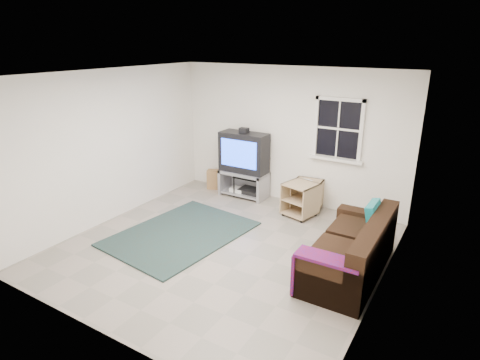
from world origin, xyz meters
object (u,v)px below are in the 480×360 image
Objects in this scene: side_table_right at (307,193)px; av_rack at (251,172)px; tv_unit at (244,159)px; sofa at (352,252)px; side_table_left at (302,198)px.

av_rack is at bearing 179.69° from side_table_right.
tv_unit is 0.74× the size of sofa.
av_rack is at bearing 165.72° from side_table_left.
sofa is (1.34, -1.43, -0.02)m from side_table_left.
tv_unit is 0.29m from av_rack.
side_table_left is (1.23, -0.31, -0.20)m from av_rack.
av_rack is 2.08× the size of side_table_right.
av_rack is 1.23m from side_table_right.
side_table_left is 1.96m from sofa.
side_table_left is at bearing 133.09° from sofa.
sofa is at bearing -34.21° from av_rack.
tv_unit reaches higher than sofa.
tv_unit reaches higher than side_table_right.
side_table_left is at bearing -14.28° from av_rack.
av_rack reaches higher than side_table_left.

